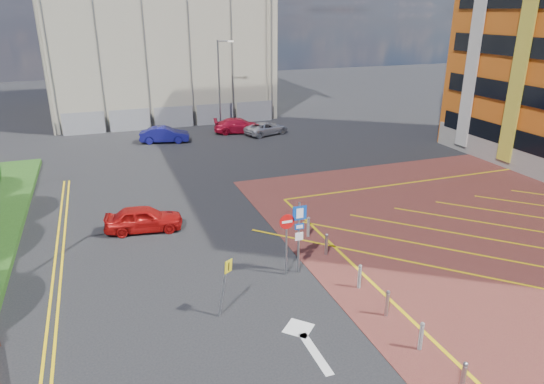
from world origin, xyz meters
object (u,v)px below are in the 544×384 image
car_red_left (144,219)px  car_red_back (239,126)px  warning_sign (225,281)px  car_blue_back (165,135)px  sign_cluster (295,231)px  lamp_back (220,82)px  car_silver_back (266,128)px

car_red_left → car_red_back: bearing=-21.0°
warning_sign → car_blue_back: 25.78m
sign_cluster → car_blue_back: size_ratio=0.79×
sign_cluster → warning_sign: 4.01m
warning_sign → car_red_left: size_ratio=0.59×
warning_sign → car_red_back: bearing=72.6°
lamp_back → warning_sign: size_ratio=3.55×
sign_cluster → warning_sign: sign_cluster is taller
lamp_back → car_blue_back: (-5.73, -3.23, -3.69)m
lamp_back → sign_cluster: size_ratio=2.50×
car_red_back → car_red_left: bearing=161.4°
lamp_back → car_silver_back: 6.11m
lamp_back → car_red_back: bearing=-61.9°
car_silver_back → car_red_back: bearing=37.2°
lamp_back → car_blue_back: bearing=-150.6°
sign_cluster → car_red_back: bearing=78.8°
car_red_left → car_red_back: size_ratio=0.83×
sign_cluster → car_red_left: 8.62m
car_red_back → car_silver_back: (2.08, -1.43, -0.10)m
sign_cluster → car_silver_back: sign_cluster is taller
sign_cluster → car_silver_back: size_ratio=0.79×
car_red_back → lamp_back: bearing=39.0°
warning_sign → lamp_back: bearing=75.9°
sign_cluster → car_blue_back: bearing=94.7°
car_silver_back → car_red_left: bearing=125.3°
warning_sign → car_red_left: 8.73m
car_red_back → car_blue_back: bearing=110.1°
car_blue_back → sign_cluster: bearing=-162.1°
car_red_back → car_silver_back: car_red_back is taller
car_red_left → car_silver_back: bearing=-27.9°
car_blue_back → car_red_back: bearing=-67.6°
sign_cluster → car_red_left: size_ratio=0.84×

